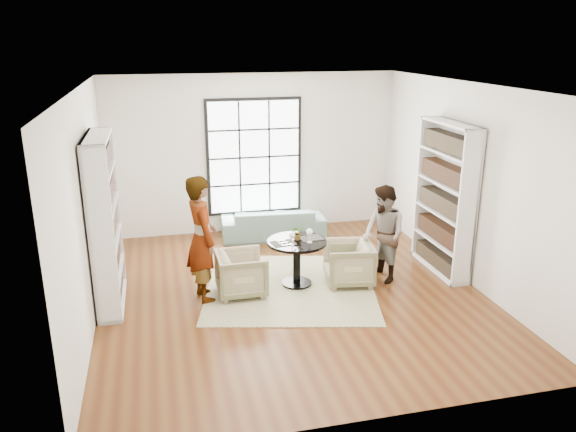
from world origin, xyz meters
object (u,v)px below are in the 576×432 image
object	(u,v)px
armchair_left	(242,274)
person_right	(384,234)
wine_glass_right	(310,233)
flower_centerpiece	(297,233)
sofa	(273,223)
wine_glass_left	(292,236)
armchair_right	(349,263)
person_left	(202,239)
pedestal_table	(297,253)

from	to	relation	value
armchair_left	person_right	distance (m)	2.24
wine_glass_right	flower_centerpiece	size ratio (longest dim) A/B	1.00
sofa	person_right	bearing A→B (deg)	122.45
wine_glass_left	armchair_right	bearing A→B (deg)	1.33
armchair_right	person_left	xyz separation A→B (m)	(-2.20, 0.00, 0.59)
armchair_left	flower_centerpiece	size ratio (longest dim) A/B	3.27
pedestal_table	flower_centerpiece	distance (m)	0.31
person_left	person_right	size ratio (longest dim) A/B	1.21
pedestal_table	wine_glass_right	world-z (taller)	wine_glass_right
pedestal_table	person_right	size ratio (longest dim) A/B	0.60
pedestal_table	wine_glass_left	xyz separation A→B (m)	(-0.11, -0.15, 0.34)
armchair_right	wine_glass_left	bearing A→B (deg)	-79.39
sofa	pedestal_table	bearing A→B (deg)	91.79
armchair_left	wine_glass_right	distance (m)	1.17
person_right	wine_glass_left	size ratio (longest dim) A/B	7.52
armchair_right	person_right	xyz separation A→B (m)	(0.55, 0.00, 0.42)
armchair_left	person_left	world-z (taller)	person_left
sofa	wine_glass_left	xyz separation A→B (m)	(-0.21, -2.34, 0.58)
person_right	wine_glass_left	world-z (taller)	person_right
person_left	wine_glass_right	size ratio (longest dim) A/B	8.43
armchair_right	person_right	world-z (taller)	person_right
sofa	person_left	size ratio (longest dim) A/B	1.05
pedestal_table	flower_centerpiece	bearing A→B (deg)	68.15
person_left	wine_glass_right	bearing A→B (deg)	-100.51
sofa	person_left	bearing A→B (deg)	61.19
armchair_left	person_left	bearing A→B (deg)	89.42
person_right	flower_centerpiece	size ratio (longest dim) A/B	6.92
armchair_right	person_left	bearing A→B (deg)	-80.84
flower_centerpiece	wine_glass_left	bearing A→B (deg)	-123.17
wine_glass_left	wine_glass_right	size ratio (longest dim) A/B	0.92
armchair_left	armchair_right	world-z (taller)	armchair_right
wine_glass_right	flower_centerpiece	distance (m)	0.23
pedestal_table	person_left	xyz separation A→B (m)	(-1.42, -0.12, 0.39)
wine_glass_left	sofa	bearing A→B (deg)	84.80
person_left	flower_centerpiece	xyz separation A→B (m)	(1.44, 0.18, -0.09)
pedestal_table	wine_glass_left	world-z (taller)	wine_glass_left
sofa	armchair_left	world-z (taller)	armchair_left
sofa	armchair_right	bearing A→B (deg)	110.86
person_right	pedestal_table	bearing A→B (deg)	-105.16
pedestal_table	sofa	world-z (taller)	pedestal_table
armchair_right	wine_glass_right	size ratio (longest dim) A/B	3.32
sofa	wine_glass_right	distance (m)	2.38
sofa	armchair_right	distance (m)	2.42
armchair_left	armchair_right	distance (m)	1.65
pedestal_table	armchair_right	distance (m)	0.82
pedestal_table	armchair_right	bearing A→B (deg)	-9.35
armchair_left	wine_glass_right	size ratio (longest dim) A/B	3.28
armchair_left	wine_glass_left	bearing A→B (deg)	-92.50
sofa	flower_centerpiece	world-z (taller)	flower_centerpiece
pedestal_table	person_right	bearing A→B (deg)	-5.53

